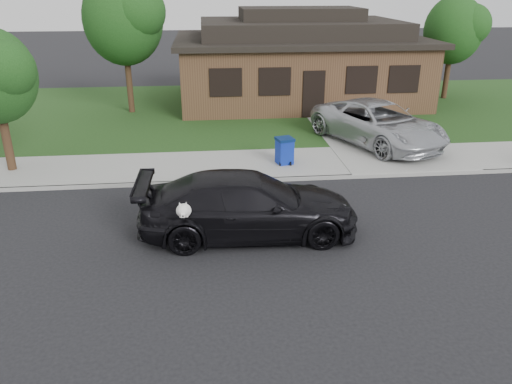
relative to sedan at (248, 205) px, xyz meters
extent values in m
plane|color=black|center=(-0.03, 0.04, -0.80)|extent=(120.00, 120.00, 0.00)
cube|color=gray|center=(-0.03, 5.04, -0.74)|extent=(60.00, 3.00, 0.12)
cube|color=gray|center=(-0.03, 3.54, -0.74)|extent=(60.00, 0.12, 0.12)
cube|color=#193814|center=(-0.03, 13.04, -0.73)|extent=(60.00, 13.00, 0.13)
cube|color=gray|center=(5.97, 10.04, -0.73)|extent=(4.50, 13.00, 0.14)
imported|color=black|center=(0.00, 0.00, 0.00)|extent=(5.51, 2.33, 1.59)
ellipsoid|color=white|center=(-1.55, -1.00, 0.39)|extent=(0.34, 0.40, 0.30)
sphere|color=white|center=(-1.55, -1.23, 0.49)|extent=(0.26, 0.26, 0.26)
cube|color=white|center=(-1.55, -1.35, 0.44)|extent=(0.09, 0.12, 0.08)
sphere|color=black|center=(-1.55, -1.41, 0.44)|extent=(0.04, 0.04, 0.04)
cone|color=white|center=(-1.61, -1.18, 0.62)|extent=(0.11, 0.11, 0.14)
cone|color=white|center=(-1.48, -1.18, 0.62)|extent=(0.11, 0.11, 0.14)
imported|color=#B4B7BC|center=(5.60, 6.78, 0.15)|extent=(4.78, 6.34, 1.60)
cube|color=#0D2597|center=(1.68, 4.89, -0.26)|extent=(0.62, 0.62, 0.83)
cube|color=#061C4C|center=(1.68, 4.89, 0.20)|extent=(0.67, 0.67, 0.09)
cylinder|color=black|center=(1.50, 4.64, -0.61)|extent=(0.08, 0.14, 0.13)
cylinder|color=black|center=(1.87, 4.64, -0.61)|extent=(0.08, 0.14, 0.13)
cube|color=#422B1C|center=(3.97, 15.04, 0.83)|extent=(12.00, 8.00, 3.00)
cube|color=black|center=(3.97, 15.04, 2.46)|extent=(12.60, 8.60, 0.25)
cube|color=black|center=(3.97, 15.04, 2.98)|extent=(10.00, 6.50, 0.80)
cube|color=black|center=(3.97, 15.04, 3.68)|extent=(6.00, 3.50, 0.60)
cube|color=black|center=(3.97, 11.01, 0.43)|extent=(1.00, 0.06, 2.10)
cube|color=black|center=(-0.03, 11.02, 1.03)|extent=(1.30, 0.05, 1.10)
cube|color=black|center=(2.17, 11.02, 1.03)|extent=(1.30, 0.05, 1.10)
cube|color=black|center=(6.17, 11.02, 1.03)|extent=(1.30, 0.05, 1.10)
cube|color=black|center=(8.17, 11.02, 1.03)|extent=(1.30, 0.05, 1.10)
cylinder|color=#332114|center=(-4.53, 13.04, 0.57)|extent=(0.28, 0.28, 2.48)
ellipsoid|color=#143811|center=(-4.53, 13.04, 3.61)|extent=(3.60, 3.60, 4.14)
sphere|color=#26591E|center=(-3.81, 12.50, 3.97)|extent=(2.52, 2.52, 2.52)
cylinder|color=#332114|center=(11.97, 14.54, 0.35)|extent=(0.28, 0.28, 2.03)
ellipsoid|color=#143811|center=(11.97, 14.54, 2.86)|extent=(3.00, 3.00, 3.45)
sphere|color=#26591E|center=(12.57, 14.09, 3.16)|extent=(2.10, 2.10, 2.10)
cylinder|color=#332114|center=(-7.53, 5.24, 0.22)|extent=(0.28, 0.28, 1.80)
sphere|color=#26591E|center=(-7.01, 4.85, 2.68)|extent=(1.82, 1.82, 1.82)
camera|label=1|loc=(-0.97, -11.31, 5.13)|focal=35.00mm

